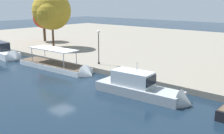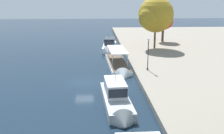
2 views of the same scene
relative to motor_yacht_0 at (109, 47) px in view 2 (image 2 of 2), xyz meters
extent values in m
plane|color=#142333|center=(21.84, -4.59, -0.75)|extent=(220.00, 220.00, 0.00)
cube|color=white|center=(-0.56, 0.05, -0.35)|extent=(10.21, 3.67, 1.45)
cone|color=white|center=(4.82, -0.46, -0.35)|extent=(1.44, 2.69, 2.59)
cube|color=#2D333D|center=(-1.30, 0.13, 1.06)|extent=(4.69, 2.60, 1.37)
cube|color=black|center=(0.44, -0.04, 1.13)|extent=(1.39, 2.15, 0.82)
cylinder|color=silver|center=(-0.81, 0.08, 2.27)|extent=(0.08, 0.08, 1.03)
cube|color=white|center=(13.75, 0.64, -0.67)|extent=(12.63, 3.55, 1.26)
cone|color=white|center=(20.49, 0.97, -0.67)|extent=(1.53, 2.71, 2.64)
cube|color=brown|center=(13.75, 0.64, 0.00)|extent=(12.38, 3.39, 0.08)
cylinder|color=#B2B2B7|center=(17.13, 1.98, 1.05)|extent=(0.10, 0.10, 2.02)
cylinder|color=#B2B2B7|center=(17.24, -0.36, 1.05)|extent=(0.10, 0.10, 2.02)
cylinder|color=#B2B2B7|center=(10.26, 1.64, 1.05)|extent=(0.10, 0.10, 2.02)
cylinder|color=#B2B2B7|center=(10.37, -0.70, 1.05)|extent=(0.10, 0.10, 2.02)
cube|color=silver|center=(13.75, 0.64, 2.12)|extent=(7.88, 3.08, 0.12)
cube|color=#9EA3A8|center=(29.56, -0.74, -0.50)|extent=(9.51, 3.25, 1.43)
cone|color=#9EA3A8|center=(34.62, -0.38, -0.50)|extent=(1.37, 2.56, 2.48)
cube|color=silver|center=(28.86, -0.78, 0.97)|extent=(4.34, 2.38, 1.50)
cube|color=black|center=(30.49, -0.67, 1.04)|extent=(1.26, 2.03, 0.90)
cylinder|color=silver|center=(29.32, -0.75, 2.21)|extent=(0.08, 0.08, 0.99)
cylinder|color=black|center=(18.68, 4.86, 2.14)|extent=(0.12, 0.12, 4.44)
sphere|color=white|center=(18.68, 4.86, 4.56)|extent=(0.43, 0.43, 0.43)
cylinder|color=black|center=(18.68, 4.86, 0.07)|extent=(0.26, 0.26, 0.30)
cylinder|color=#4C3823|center=(1.77, 9.71, 2.09)|extent=(0.40, 0.40, 4.33)
sphere|color=olive|center=(1.77, 9.71, 7.03)|extent=(7.39, 7.39, 7.39)
sphere|color=olive|center=(1.30, 8.49, 7.13)|extent=(4.08, 4.08, 4.08)
sphere|color=olive|center=(2.92, 8.39, 6.49)|extent=(5.00, 5.00, 5.00)
cylinder|color=#4C3823|center=(-6.52, 13.59, 1.68)|extent=(0.58, 0.58, 3.52)
sphere|color=#B22D19|center=(-6.52, 13.59, 5.19)|extent=(4.69, 4.69, 4.69)
sphere|color=#B22D19|center=(-7.01, 14.72, 4.49)|extent=(2.68, 2.68, 2.68)
sphere|color=#B22D19|center=(-6.83, 14.09, 5.21)|extent=(2.16, 2.16, 2.16)
camera|label=1|loc=(44.26, -22.10, 8.61)|focal=42.33mm
camera|label=2|loc=(54.72, -2.65, 10.40)|focal=40.19mm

